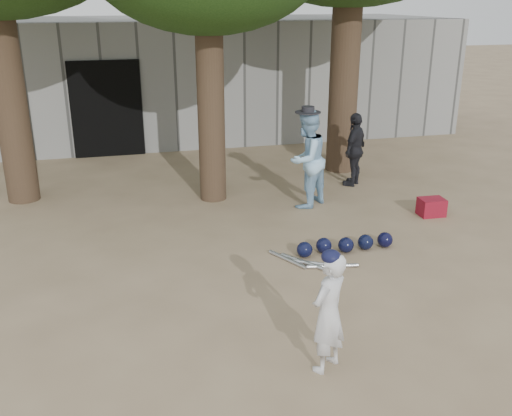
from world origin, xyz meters
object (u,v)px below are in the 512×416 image
object	(u,v)px
spectator_dark	(355,149)
red_bag	(431,207)
boy_player	(328,313)
spectator_blue	(306,159)

from	to	relation	value
spectator_dark	red_bag	bearing A→B (deg)	62.30
boy_player	red_bag	distance (m)	4.89
red_bag	spectator_blue	bearing A→B (deg)	152.64
spectator_blue	red_bag	size ratio (longest dim) A/B	4.08
boy_player	red_bag	xyz separation A→B (m)	(3.29, 3.59, -0.48)
spectator_blue	spectator_dark	size ratio (longest dim) A/B	1.19
spectator_dark	red_bag	world-z (taller)	spectator_dark
spectator_blue	red_bag	distance (m)	2.29
spectator_blue	red_bag	xyz separation A→B (m)	(1.93, -1.00, -0.71)
boy_player	spectator_dark	xyz separation A→B (m)	(2.68, 5.51, 0.09)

